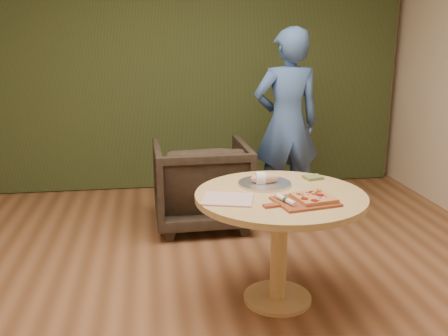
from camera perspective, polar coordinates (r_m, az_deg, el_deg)
name	(u,v)px	position (r m, az deg, el deg)	size (l,w,h in m)	color
room_shell	(227,94)	(2.79, 0.31, 8.41)	(5.04, 6.04, 2.84)	brown
curtain	(187,64)	(5.67, -4.20, 11.77)	(4.80, 0.14, 2.78)	#2A3518
pedestal_table	(280,214)	(3.22, 6.41, -5.28)	(1.09, 1.09, 0.75)	#DCB571
pizza_paddle	(304,202)	(3.02, 9.09, -3.83)	(0.47, 0.34, 0.01)	brown
flatbread_pizza	(314,197)	(3.04, 10.22, -3.34)	(0.26, 0.26, 0.04)	tan
cutlery_roll	(286,200)	(2.96, 7.10, -3.64)	(0.09, 0.19, 0.03)	white
newspaper	(228,199)	(3.03, 0.44, -3.59)	(0.30, 0.25, 0.01)	white
serving_tray	(265,184)	(3.34, 4.66, -1.78)	(0.36, 0.36, 0.02)	silver
bread_roll	(263,178)	(3.33, 4.52, -1.19)	(0.19, 0.09, 0.09)	#D5AD82
green_packet	(313,177)	(3.52, 10.13, -1.07)	(0.12, 0.10, 0.02)	#53662D
armchair	(201,180)	(4.57, -2.60, -1.33)	(0.84, 0.79, 0.87)	black
person_standing	(287,124)	(4.81, 7.18, 5.05)	(0.65, 0.43, 1.79)	#3D609B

